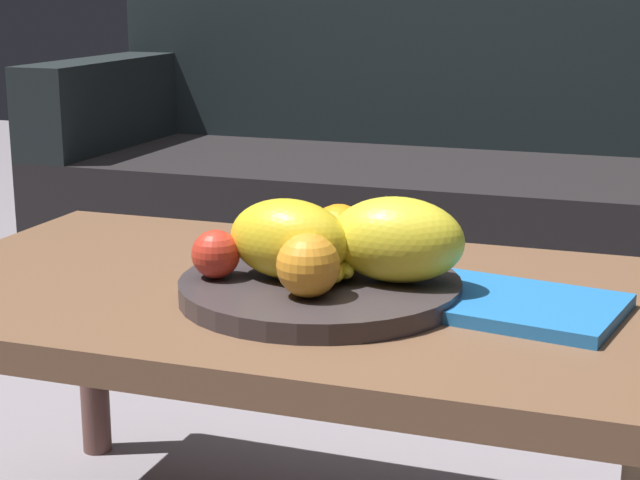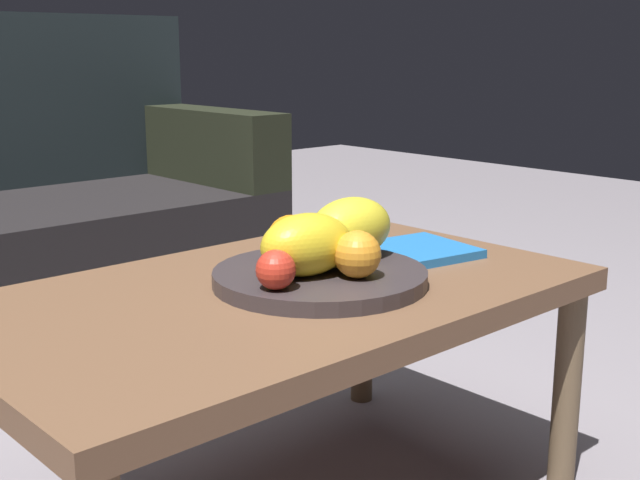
% 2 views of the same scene
% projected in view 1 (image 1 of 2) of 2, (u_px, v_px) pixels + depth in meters
% --- Properties ---
extents(coffee_table, '(1.01, 0.61, 0.42)m').
position_uv_depth(coffee_table, '(287.00, 321.00, 1.36)').
color(coffee_table, brown).
rests_on(coffee_table, ground_plane).
extents(couch, '(1.70, 0.70, 0.90)m').
position_uv_depth(couch, '(411.00, 195.00, 2.51)').
color(couch, black).
rests_on(couch, ground_plane).
extents(fruit_bowl, '(0.35, 0.35, 0.03)m').
position_uv_depth(fruit_bowl, '(320.00, 289.00, 1.29)').
color(fruit_bowl, '#382F32').
rests_on(fruit_bowl, coffee_table).
extents(melon_large_front, '(0.17, 0.12, 0.10)m').
position_uv_depth(melon_large_front, '(289.00, 239.00, 1.28)').
color(melon_large_front, yellow).
rests_on(melon_large_front, fruit_bowl).
extents(melon_smaller_beside, '(0.17, 0.11, 0.11)m').
position_uv_depth(melon_smaller_beside, '(397.00, 240.00, 1.27)').
color(melon_smaller_beside, yellow).
rests_on(melon_smaller_beside, fruit_bowl).
extents(orange_front, '(0.08, 0.08, 0.08)m').
position_uv_depth(orange_front, '(339.00, 235.00, 1.34)').
color(orange_front, orange).
rests_on(orange_front, fruit_bowl).
extents(orange_left, '(0.08, 0.08, 0.08)m').
position_uv_depth(orange_left, '(308.00, 266.00, 1.21)').
color(orange_left, orange).
rests_on(orange_left, fruit_bowl).
extents(apple_front, '(0.06, 0.06, 0.06)m').
position_uv_depth(apple_front, '(216.00, 254.00, 1.29)').
color(apple_front, red).
rests_on(apple_front, fruit_bowl).
extents(banana_bunch, '(0.15, 0.16, 0.06)m').
position_uv_depth(banana_bunch, '(327.00, 253.00, 1.31)').
color(banana_bunch, yellow).
rests_on(banana_bunch, fruit_bowl).
extents(magazine, '(0.28, 0.22, 0.02)m').
position_uv_depth(magazine, '(513.00, 305.00, 1.24)').
color(magazine, blue).
rests_on(magazine, coffee_table).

